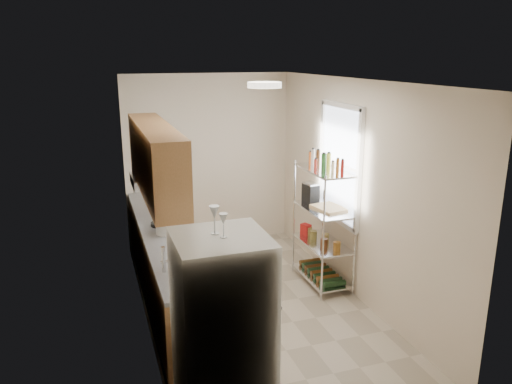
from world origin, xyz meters
TOP-DOWN VIEW (x-y plane):
  - room at (0.00, 0.00)m, footprint 2.52×4.42m
  - counter_run at (-0.92, 0.44)m, footprint 0.63×3.51m
  - upper_cabinets at (-1.05, 0.10)m, footprint 0.33×2.20m
  - range_hood at (-1.00, 0.90)m, footprint 0.50×0.60m
  - window at (1.23, 0.35)m, footprint 0.06×1.00m
  - bakers_rack at (1.00, 0.30)m, footprint 0.45×0.90m
  - ceiling_dome at (0.00, -0.30)m, footprint 0.34×0.34m
  - refrigerator at (-0.87, -1.83)m, footprint 0.67×0.67m
  - wine_glass_a at (-0.85, -1.86)m, footprint 0.06×0.06m
  - wine_glass_b at (-0.89, -1.77)m, footprint 0.07×0.07m
  - rice_cooker at (-0.94, 0.34)m, footprint 0.25×0.25m
  - frying_pan_large at (-0.97, 0.62)m, footprint 0.27×0.27m
  - frying_pan_small at (-0.88, 1.14)m, footprint 0.27×0.27m
  - cutting_board at (1.06, 0.26)m, footprint 0.40×0.47m
  - espresso_machine at (0.97, 0.63)m, footprint 0.17×0.23m
  - storage_bag at (0.92, 0.63)m, footprint 0.13×0.15m

SIDE VIEW (x-z plane):
  - counter_run at x=-0.92m, z-range 0.00..0.90m
  - storage_bag at x=0.92m, z-range 0.56..0.70m
  - refrigerator at x=-0.87m, z-range 0.00..1.63m
  - frying_pan_large at x=-0.97m, z-range 0.90..0.94m
  - frying_pan_small at x=-0.88m, z-range 0.90..0.95m
  - rice_cooker at x=-0.94m, z-range 0.90..1.10m
  - cutting_board at x=1.06m, z-range 1.01..1.04m
  - bakers_rack at x=1.00m, z-range 0.24..1.97m
  - espresso_machine at x=0.97m, z-range 1.01..1.26m
  - room at x=0.00m, z-range -0.01..2.61m
  - range_hood at x=-1.00m, z-range 1.33..1.45m
  - window at x=1.23m, z-range 0.82..2.28m
  - wine_glass_a at x=-0.85m, z-range 1.63..1.80m
  - wine_glass_b at x=-0.89m, z-range 1.63..1.83m
  - upper_cabinets at x=-1.05m, z-range 1.45..2.17m
  - ceiling_dome at x=0.00m, z-range 2.54..2.60m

